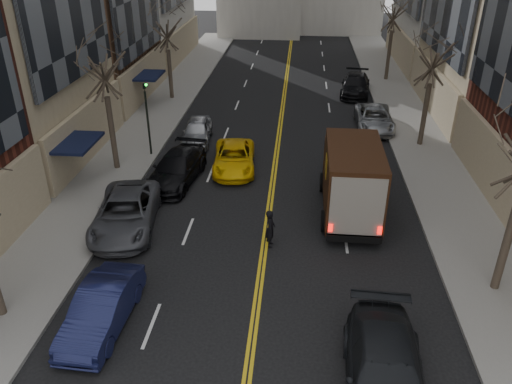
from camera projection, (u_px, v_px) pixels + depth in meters
The scene contains 18 objects.
sidewalk_left at pixel (149, 125), 34.17m from camera, with size 4.00×66.00×0.15m, color slate.
sidewalk_right at pixel (416, 133), 32.75m from camera, with size 4.00×66.00×0.15m, color slate.
tree_lf_mid at pixel (100, 50), 24.93m from camera, with size 3.20×3.20×8.91m.
tree_lf_far at pixel (166, 20), 36.63m from camera, with size 3.20×3.20×8.12m.
tree_rt_mid at pixel (436, 45), 28.15m from camera, with size 3.20×3.20×8.32m.
tree_rt_far at pixel (396, 0), 41.06m from camera, with size 3.20×3.20×9.11m.
traffic_signal at pixel (147, 111), 28.35m from camera, with size 0.29×0.26×4.70m.
ups_truck at pixel (351, 179), 23.00m from camera, with size 2.71×6.48×3.53m.
observer_sedan at pixel (385, 375), 14.14m from camera, with size 2.59×5.76×1.64m.
taxi at pixel (234, 158), 27.79m from camera, with size 2.24×4.85×1.35m, color yellow.
pedestrian at pixel (270, 228), 20.95m from camera, with size 0.62×0.41×1.71m, color black.
parked_lf_b at pixel (102, 309), 16.74m from camera, with size 1.56×4.46×1.47m, color #13173C.
parked_lf_c at pixel (126, 212), 22.28m from camera, with size 2.58×5.60×1.56m, color #47484E.
parked_lf_d at pixel (177, 168), 26.38m from camera, with size 2.14×5.25×1.52m, color black.
parked_lf_e at pixel (197, 131), 31.33m from camera, with size 1.71×4.25×1.45m, color #A7AAAF.
parked_rt_a at pixel (365, 152), 28.49m from camera, with size 1.45×4.17×1.37m, color #505358.
parked_rt_b at pixel (374, 118), 33.44m from camera, with size 2.38×5.17×1.44m, color #9FA2A6.
parked_rt_c at pixel (355, 85), 40.19m from camera, with size 2.21×5.44×1.58m, color black.
Camera 1 is at (1.22, -4.54, 12.06)m, focal length 35.00 mm.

